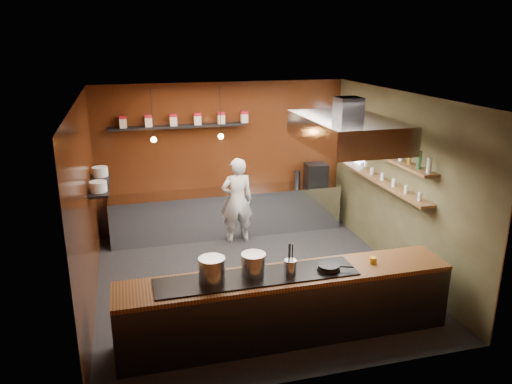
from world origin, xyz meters
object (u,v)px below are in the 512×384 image
object	(u,v)px
stockpot_large	(212,270)
espresso_machine	(316,174)
extractor_hood	(347,131)
chef	(237,200)
stockpot_small	(254,265)

from	to	relation	value
stockpot_large	espresso_machine	xyz separation A→B (m)	(2.87, 3.82, 0.01)
stockpot_large	extractor_hood	bearing A→B (deg)	27.86
espresso_machine	chef	world-z (taller)	chef
stockpot_large	chef	bearing A→B (deg)	72.10
stockpot_small	espresso_machine	xyz separation A→B (m)	(2.33, 3.77, 0.02)
stockpot_small	chef	bearing A→B (deg)	80.69
stockpot_large	chef	size ratio (longest dim) A/B	0.20
stockpot_small	espresso_machine	distance (m)	4.43
extractor_hood	espresso_machine	world-z (taller)	extractor_hood
stockpot_small	chef	xyz separation A→B (m)	(0.54, 3.30, -0.25)
extractor_hood	stockpot_large	bearing A→B (deg)	-152.14
espresso_machine	stockpot_small	bearing A→B (deg)	-117.11
extractor_hood	stockpot_large	xyz separation A→B (m)	(-2.28, -1.20, -1.40)
stockpot_small	chef	size ratio (longest dim) A/B	0.19
chef	stockpot_large	bearing A→B (deg)	72.09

